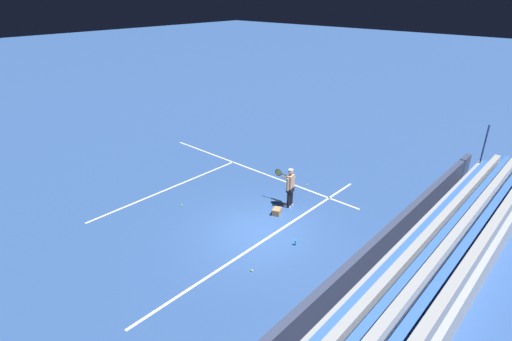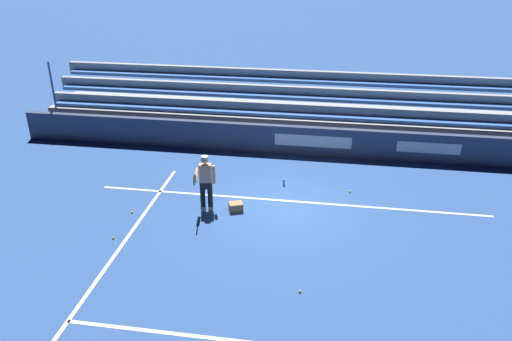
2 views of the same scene
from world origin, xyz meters
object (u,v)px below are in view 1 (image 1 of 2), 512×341
object	(u,v)px
ball_box_cardboard	(277,211)
tennis_ball_toward_net	(182,205)
water_bottle	(296,243)
tennis_ball_stray_back	(307,185)
tennis_player	(290,187)
tennis_ball_midcourt	(252,271)
tennis_ball_by_box	(283,176)

from	to	relation	value
ball_box_cardboard	tennis_ball_toward_net	world-z (taller)	ball_box_cardboard
water_bottle	tennis_ball_stray_back	bearing A→B (deg)	30.71
tennis_player	tennis_ball_midcourt	xyz separation A→B (m)	(-4.24, -1.74, -0.86)
water_bottle	tennis_ball_by_box	bearing A→B (deg)	42.88
ball_box_cardboard	tennis_ball_midcourt	xyz separation A→B (m)	(-3.36, -1.70, -0.10)
tennis_player	tennis_ball_by_box	bearing A→B (deg)	43.45
tennis_ball_by_box	water_bottle	bearing A→B (deg)	-137.12
tennis_ball_midcourt	tennis_player	bearing A→B (deg)	22.27
tennis_ball_stray_back	water_bottle	size ratio (longest dim) A/B	0.30
tennis_player	tennis_ball_midcourt	distance (m)	4.66
tennis_ball_stray_back	tennis_ball_toward_net	world-z (taller)	same
tennis_player	tennis_ball_by_box	world-z (taller)	tennis_player
tennis_ball_stray_back	tennis_ball_by_box	xyz separation A→B (m)	(-0.03, 1.39, 0.00)
tennis_ball_toward_net	water_bottle	xyz separation A→B (m)	(0.94, -5.34, 0.08)
tennis_player	ball_box_cardboard	size ratio (longest dim) A/B	4.29
tennis_ball_stray_back	tennis_ball_by_box	world-z (taller)	same
ball_box_cardboard	tennis_ball_by_box	world-z (taller)	ball_box_cardboard
tennis_ball_stray_back	tennis_ball_by_box	size ratio (longest dim) A/B	1.00
tennis_ball_stray_back	water_bottle	bearing A→B (deg)	-149.29
tennis_player	tennis_ball_toward_net	xyz separation A→B (m)	(-3.05, 3.42, -0.86)
tennis_ball_toward_net	tennis_ball_midcourt	size ratio (longest dim) A/B	1.00
tennis_player	ball_box_cardboard	bearing A→B (deg)	-177.51
ball_box_cardboard	tennis_ball_midcourt	bearing A→B (deg)	-153.18
tennis_ball_stray_back	tennis_ball_toward_net	bearing A→B (deg)	151.33
tennis_ball_midcourt	tennis_ball_by_box	xyz separation A→B (m)	(6.33, 3.72, 0.00)
tennis_ball_midcourt	water_bottle	bearing A→B (deg)	-4.90
tennis_ball_stray_back	tennis_ball_by_box	bearing A→B (deg)	91.09
tennis_ball_midcourt	tennis_ball_by_box	size ratio (longest dim) A/B	1.00
tennis_ball_toward_net	tennis_ball_by_box	distance (m)	5.34
tennis_ball_midcourt	tennis_ball_by_box	distance (m)	7.34
tennis_ball_by_box	water_bottle	size ratio (longest dim) A/B	0.30
water_bottle	tennis_player	bearing A→B (deg)	42.31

